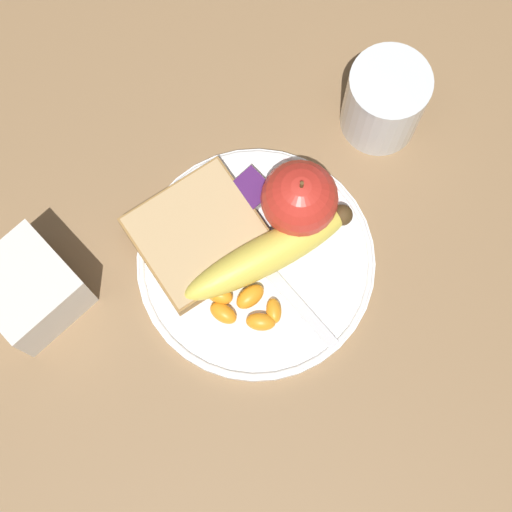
# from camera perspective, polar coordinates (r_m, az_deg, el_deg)

# --- Properties ---
(ground_plane) EXTENTS (3.00, 3.00, 0.00)m
(ground_plane) POSITION_cam_1_polar(r_m,az_deg,el_deg) (0.87, 0.00, -0.51)
(ground_plane) COLOR olive
(plate) EXTENTS (0.24, 0.24, 0.01)m
(plate) POSITION_cam_1_polar(r_m,az_deg,el_deg) (0.86, 0.00, -0.39)
(plate) COLOR white
(plate) RESTS_ON ground_plane
(juice_glass) EXTENTS (0.08, 0.08, 0.10)m
(juice_glass) POSITION_cam_1_polar(r_m,az_deg,el_deg) (0.89, 8.53, 10.09)
(juice_glass) COLOR silver
(juice_glass) RESTS_ON ground_plane
(apple) EXTENTS (0.08, 0.08, 0.09)m
(apple) POSITION_cam_1_polar(r_m,az_deg,el_deg) (0.83, 2.92, 3.83)
(apple) COLOR red
(apple) RESTS_ON plate
(banana) EXTENTS (0.19, 0.08, 0.04)m
(banana) POSITION_cam_1_polar(r_m,az_deg,el_deg) (0.84, 0.90, 0.20)
(banana) COLOR #E0CC4C
(banana) RESTS_ON plate
(bread_slice) EXTENTS (0.14, 0.13, 0.02)m
(bread_slice) POSITION_cam_1_polar(r_m,az_deg,el_deg) (0.85, -3.81, 1.40)
(bread_slice) COLOR olive
(bread_slice) RESTS_ON plate
(fork) EXTENTS (0.03, 0.19, 0.00)m
(fork) POSITION_cam_1_polar(r_m,az_deg,el_deg) (0.85, 0.35, -0.18)
(fork) COLOR silver
(fork) RESTS_ON plate
(jam_packet) EXTENTS (0.04, 0.04, 0.02)m
(jam_packet) POSITION_cam_1_polar(r_m,az_deg,el_deg) (0.86, -0.57, 4.12)
(jam_packet) COLOR white
(jam_packet) RESTS_ON plate
(orange_segment_0) EXTENTS (0.03, 0.04, 0.02)m
(orange_segment_0) POSITION_cam_1_polar(r_m,az_deg,el_deg) (0.84, -2.76, -2.28)
(orange_segment_0) COLOR orange
(orange_segment_0) RESTS_ON plate
(orange_segment_1) EXTENTS (0.03, 0.03, 0.01)m
(orange_segment_1) POSITION_cam_1_polar(r_m,az_deg,el_deg) (0.84, 1.19, -3.68)
(orange_segment_1) COLOR orange
(orange_segment_1) RESTS_ON plate
(orange_segment_2) EXTENTS (0.02, 0.03, 0.02)m
(orange_segment_2) POSITION_cam_1_polar(r_m,az_deg,el_deg) (0.84, -2.20, -3.83)
(orange_segment_2) COLOR orange
(orange_segment_2) RESTS_ON plate
(orange_segment_3) EXTENTS (0.03, 0.02, 0.02)m
(orange_segment_3) POSITION_cam_1_polar(r_m,az_deg,el_deg) (0.84, -0.40, -2.72)
(orange_segment_3) COLOR orange
(orange_segment_3) RESTS_ON plate
(orange_segment_4) EXTENTS (0.03, 0.03, 0.02)m
(orange_segment_4) POSITION_cam_1_polar(r_m,az_deg,el_deg) (0.83, 0.32, -4.41)
(orange_segment_4) COLOR orange
(orange_segment_4) RESTS_ON plate
(condiment_caddy) EXTENTS (0.08, 0.08, 0.08)m
(condiment_caddy) POSITION_cam_1_polar(r_m,az_deg,el_deg) (0.85, -14.86, -2.21)
(condiment_caddy) COLOR silver
(condiment_caddy) RESTS_ON ground_plane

